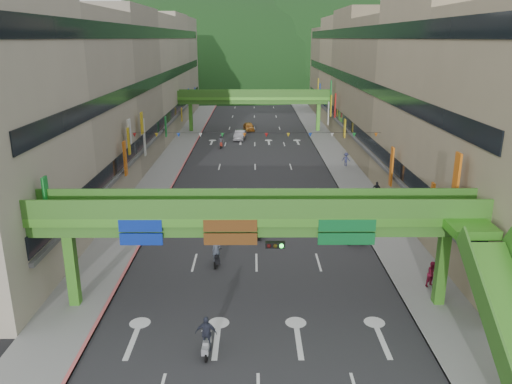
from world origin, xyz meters
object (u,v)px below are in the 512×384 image
Objects in this scene: overpass_near at (274,229)px; pedestrian_red at (432,276)px; car_silver at (240,135)px; scooter_rider_near at (216,253)px; scooter_rider_mid at (260,226)px; car_yellow at (249,127)px.

overpass_near reaches higher than pedestrian_red.
car_silver is at bearing 78.82° from pedestrian_red.
scooter_rider_near is 14.60m from pedestrian_red.
pedestrian_red is (10.41, 2.71, -4.35)m from overpass_near.
pedestrian_red is at bearing 14.61° from overpass_near.
scooter_rider_mid is (-0.65, 11.25, -4.15)m from overpass_near.
overpass_near is at bearing -96.81° from car_yellow.
car_silver is at bearing 93.57° from overpass_near.
scooter_rider_mid is at bearing -79.71° from car_silver.
overpass_near is 6.18× the size of car_silver.
car_silver reaches higher than car_yellow.
scooter_rider_mid is 0.50× the size of car_yellow.
scooter_rider_near is 5.98m from scooter_rider_mid.
car_silver is 2.66× the size of pedestrian_red.
pedestrian_red is at bearing -86.57° from car_yellow.
scooter_rider_near is 0.49× the size of car_yellow.
car_yellow is 2.42× the size of pedestrian_red.
scooter_rider_near is 46.03m from car_silver.
scooter_rider_mid reaches higher than pedestrian_red.
car_yellow is (1.31, 8.21, -0.05)m from car_silver.
scooter_rider_near is at bearing -121.53° from scooter_rider_mid.
scooter_rider_near is (-3.78, 6.16, -4.27)m from overpass_near.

